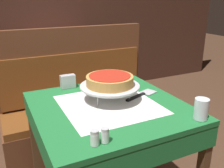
# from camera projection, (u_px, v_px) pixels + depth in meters

# --- Properties ---
(dining_table_front) EXTENTS (0.86, 0.86, 0.77)m
(dining_table_front) POSITION_uv_depth(u_px,v_px,m) (109.00, 119.00, 1.50)
(dining_table_front) COLOR #1E6B33
(dining_table_front) RESTS_ON ground_plane
(dining_table_rear) EXTENTS (0.81, 0.81, 0.77)m
(dining_table_rear) POSITION_uv_depth(u_px,v_px,m) (59.00, 59.00, 2.96)
(dining_table_rear) COLOR red
(dining_table_rear) RESTS_ON ground_plane
(booth_bench) EXTENTS (1.35, 0.44, 1.12)m
(booth_bench) POSITION_uv_depth(u_px,v_px,m) (81.00, 116.00, 2.28)
(booth_bench) COLOR brown
(booth_bench) RESTS_ON ground_plane
(back_wall_panel) EXTENTS (6.00, 0.04, 2.40)m
(back_wall_panel) POSITION_uv_depth(u_px,v_px,m) (35.00, 10.00, 3.18)
(back_wall_panel) COLOR #3D2319
(back_wall_panel) RESTS_ON ground_plane
(pizza_pan_stand) EXTENTS (0.36, 0.36, 0.10)m
(pizza_pan_stand) POSITION_uv_depth(u_px,v_px,m) (110.00, 87.00, 1.50)
(pizza_pan_stand) COLOR #ADADB2
(pizza_pan_stand) RESTS_ON dining_table_front
(deep_dish_pizza) EXTENTS (0.28, 0.28, 0.06)m
(deep_dish_pizza) POSITION_uv_depth(u_px,v_px,m) (110.00, 80.00, 1.48)
(deep_dish_pizza) COLOR #C68E47
(deep_dish_pizza) RESTS_ON pizza_pan_stand
(pizza_server) EXTENTS (0.26, 0.13, 0.01)m
(pizza_server) POSITION_uv_depth(u_px,v_px,m) (141.00, 95.00, 1.59)
(pizza_server) COLOR #BCBCC1
(pizza_server) RESTS_ON dining_table_front
(water_glass_near) EXTENTS (0.07, 0.07, 0.11)m
(water_glass_near) POSITION_uv_depth(u_px,v_px,m) (201.00, 109.00, 1.28)
(water_glass_near) COLOR silver
(water_glass_near) RESTS_ON dining_table_front
(salt_shaker) EXTENTS (0.04, 0.04, 0.07)m
(salt_shaker) POSITION_uv_depth(u_px,v_px,m) (95.00, 138.00, 1.06)
(salt_shaker) COLOR silver
(salt_shaker) RESTS_ON dining_table_front
(pepper_shaker) EXTENTS (0.04, 0.04, 0.07)m
(pepper_shaker) POSITION_uv_depth(u_px,v_px,m) (105.00, 135.00, 1.08)
(pepper_shaker) COLOR silver
(pepper_shaker) RESTS_ON dining_table_front
(napkin_holder) EXTENTS (0.10, 0.05, 0.09)m
(napkin_holder) POSITION_uv_depth(u_px,v_px,m) (68.00, 81.00, 1.72)
(napkin_holder) COLOR #B2B2B7
(napkin_holder) RESTS_ON dining_table_front
(condiment_caddy) EXTENTS (0.15, 0.15, 0.17)m
(condiment_caddy) POSITION_uv_depth(u_px,v_px,m) (61.00, 47.00, 2.88)
(condiment_caddy) COLOR black
(condiment_caddy) RESTS_ON dining_table_rear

